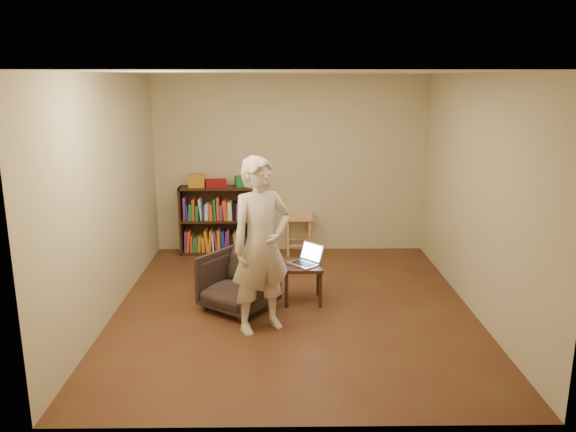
{
  "coord_description": "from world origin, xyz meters",
  "views": [
    {
      "loc": [
        -0.14,
        -5.96,
        2.55
      ],
      "look_at": [
        -0.06,
        0.35,
        0.99
      ],
      "focal_mm": 35.0,
      "sensor_mm": 36.0,
      "label": 1
    }
  ],
  "objects_px": {
    "stool": "(299,223)",
    "side_table": "(303,271)",
    "bookshelf": "(221,224)",
    "armchair": "(238,282)",
    "person": "(261,246)",
    "laptop": "(307,259)"
  },
  "relations": [
    {
      "from": "bookshelf",
      "to": "armchair",
      "type": "relative_size",
      "value": 1.69
    },
    {
      "from": "stool",
      "to": "armchair",
      "type": "distance_m",
      "value": 2.19
    },
    {
      "from": "stool",
      "to": "side_table",
      "type": "distance_m",
      "value": 1.84
    },
    {
      "from": "bookshelf",
      "to": "person",
      "type": "xyz_separation_m",
      "value": [
        0.69,
        -2.65,
        0.46
      ]
    },
    {
      "from": "laptop",
      "to": "person",
      "type": "distance_m",
      "value": 1.0
    },
    {
      "from": "armchair",
      "to": "bookshelf",
      "type": "bearing_deg",
      "value": 137.09
    },
    {
      "from": "bookshelf",
      "to": "laptop",
      "type": "bearing_deg",
      "value": -57.82
    },
    {
      "from": "bookshelf",
      "to": "stool",
      "type": "height_order",
      "value": "bookshelf"
    },
    {
      "from": "bookshelf",
      "to": "person",
      "type": "distance_m",
      "value": 2.77
    },
    {
      "from": "laptop",
      "to": "side_table",
      "type": "bearing_deg",
      "value": -103.31
    },
    {
      "from": "stool",
      "to": "person",
      "type": "bearing_deg",
      "value": -100.12
    },
    {
      "from": "stool",
      "to": "laptop",
      "type": "height_order",
      "value": "laptop"
    },
    {
      "from": "side_table",
      "to": "armchair",
      "type": "bearing_deg",
      "value": -163.36
    },
    {
      "from": "bookshelf",
      "to": "person",
      "type": "bearing_deg",
      "value": -75.48
    },
    {
      "from": "stool",
      "to": "side_table",
      "type": "relative_size",
      "value": 1.28
    },
    {
      "from": "person",
      "to": "bookshelf",
      "type": "bearing_deg",
      "value": 73.89
    },
    {
      "from": "laptop",
      "to": "bookshelf",
      "type": "bearing_deg",
      "value": 168.11
    },
    {
      "from": "armchair",
      "to": "side_table",
      "type": "bearing_deg",
      "value": 52.99
    },
    {
      "from": "bookshelf",
      "to": "stool",
      "type": "xyz_separation_m",
      "value": [
        1.15,
        -0.06,
        0.03
      ]
    },
    {
      "from": "stool",
      "to": "side_table",
      "type": "height_order",
      "value": "stool"
    },
    {
      "from": "laptop",
      "to": "person",
      "type": "height_order",
      "value": "person"
    },
    {
      "from": "laptop",
      "to": "person",
      "type": "relative_size",
      "value": 0.24
    }
  ]
}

